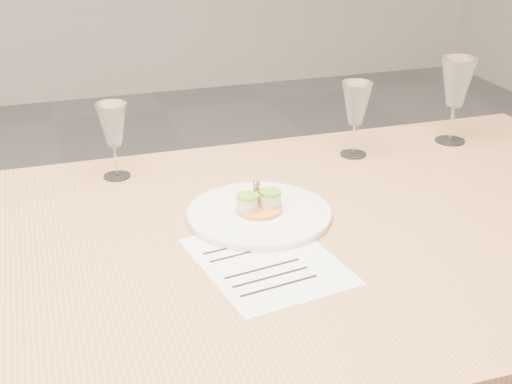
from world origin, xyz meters
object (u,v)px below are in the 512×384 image
object	(u,v)px
wine_glass_2	(356,105)
recipe_sheet	(267,261)
dinner_plate	(259,213)
wine_glass_1	(113,126)
wine_glass_3	(457,84)
dining_table	(112,291)

from	to	relation	value
wine_glass_2	recipe_sheet	bearing A→B (deg)	-130.73
dinner_plate	wine_glass_1	xyz separation A→B (m)	(-0.25, 0.30, 0.11)
recipe_sheet	wine_glass_2	bearing A→B (deg)	40.26
dinner_plate	wine_glass_2	bearing A→B (deg)	38.15
recipe_sheet	wine_glass_1	world-z (taller)	wine_glass_1
dinner_plate	wine_glass_2	size ratio (longest dim) A/B	1.59
recipe_sheet	wine_glass_3	bearing A→B (deg)	25.09
dinner_plate	wine_glass_1	bearing A→B (deg)	129.47
dinner_plate	recipe_sheet	distance (m)	0.18
recipe_sheet	dining_table	bearing A→B (deg)	152.03
recipe_sheet	wine_glass_2	distance (m)	0.58
dinner_plate	recipe_sheet	size ratio (longest dim) A/B	0.89
dining_table	dinner_plate	bearing A→B (deg)	13.71
wine_glass_2	wine_glass_3	distance (m)	0.28
wine_glass_2	dinner_plate	bearing A→B (deg)	-141.85
wine_glass_1	wine_glass_3	xyz separation A→B (m)	(0.86, -0.03, 0.03)
wine_glass_2	wine_glass_3	world-z (taller)	wine_glass_3
dining_table	recipe_sheet	distance (m)	0.30
wine_glass_1	wine_glass_2	size ratio (longest dim) A/B	0.95
recipe_sheet	wine_glass_3	world-z (taller)	wine_glass_3
dining_table	recipe_sheet	world-z (taller)	recipe_sheet
dining_table	dinner_plate	distance (m)	0.33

